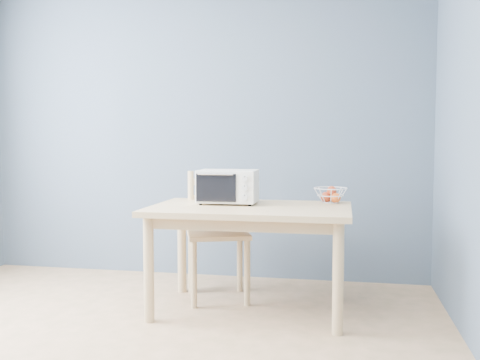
% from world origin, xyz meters
% --- Properties ---
extents(room, '(4.01, 4.51, 2.61)m').
position_xyz_m(room, '(0.00, 0.00, 1.30)').
color(room, tan).
rests_on(room, ground).
extents(dining_table, '(1.40, 0.90, 0.75)m').
position_xyz_m(dining_table, '(0.62, 1.30, 0.65)').
color(dining_table, tan).
rests_on(dining_table, ground).
extents(toaster_oven, '(0.43, 0.32, 0.25)m').
position_xyz_m(toaster_oven, '(0.42, 1.42, 0.88)').
color(toaster_oven, silver).
rests_on(toaster_oven, dining_table).
extents(fruit_basket, '(0.27, 0.27, 0.13)m').
position_xyz_m(fruit_basket, '(1.18, 1.61, 0.81)').
color(fruit_basket, silver).
rests_on(fruit_basket, dining_table).
extents(dining_chair, '(0.58, 0.58, 0.98)m').
position_xyz_m(dining_chair, '(0.32, 1.58, 0.48)').
color(dining_chair, tan).
rests_on(dining_chair, ground).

